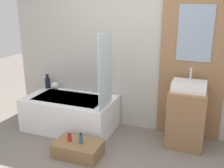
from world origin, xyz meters
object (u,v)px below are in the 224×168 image
at_px(wooden_step_bench, 78,149).
at_px(vase_round_light, 55,86).
at_px(vase_tall_dark, 48,82).
at_px(bathtub, 70,113).
at_px(sink, 189,86).
at_px(bottle_soap_primary, 69,137).
at_px(bottle_soap_secondary, 81,139).

height_order(wooden_step_bench, vase_round_light, vase_round_light).
relative_size(vase_tall_dark, vase_round_light, 1.90).
bearing_deg(wooden_step_bench, bathtub, 125.90).
bearing_deg(bathtub, vase_tall_dark, 153.13).
bearing_deg(vase_round_light, sink, -3.93).
xyz_separation_m(bathtub, vase_tall_dark, (-0.59, 0.30, 0.35)).
height_order(bottle_soap_primary, bottle_soap_secondary, bottle_soap_secondary).
relative_size(vase_tall_dark, bottle_soap_secondary, 1.70).
xyz_separation_m(wooden_step_bench, sink, (1.26, 0.79, 0.76)).
relative_size(sink, bottle_soap_secondary, 3.10).
xyz_separation_m(wooden_step_bench, vase_tall_dark, (-1.07, 0.96, 0.52)).
bearing_deg(sink, bottle_soap_primary, -150.20).
height_order(sink, vase_round_light, sink).
bearing_deg(wooden_step_bench, sink, 32.11).
relative_size(sink, vase_tall_dark, 1.83).
bearing_deg(bathtub, vase_round_light, 147.27).
height_order(vase_tall_dark, bottle_soap_primary, vase_tall_dark).
xyz_separation_m(bathtub, bottle_soap_secondary, (0.53, -0.66, -0.01)).
bearing_deg(bottle_soap_primary, bathtub, 118.43).
height_order(bathtub, sink, sink).
relative_size(bathtub, sink, 3.11).
distance_m(bathtub, bottle_soap_primary, 0.75).
bearing_deg(bottle_soap_secondary, sink, 33.06).
distance_m(bottle_soap_primary, bottle_soap_secondary, 0.17).
bearing_deg(bathtub, sink, 4.29).
bearing_deg(wooden_step_bench, bottle_soap_secondary, 0.00).
distance_m(vase_round_light, bottle_soap_secondary, 1.39).
distance_m(bathtub, vase_tall_dark, 0.75).
bearing_deg(sink, vase_tall_dark, 175.84).
xyz_separation_m(bathtub, sink, (1.74, 0.13, 0.60)).
bearing_deg(bottle_soap_primary, vase_tall_dark, 134.68).
bearing_deg(vase_tall_dark, vase_round_light, -7.30).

